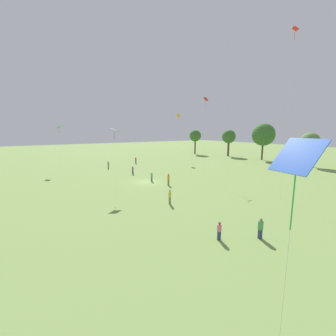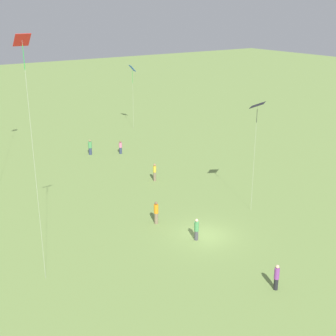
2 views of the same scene
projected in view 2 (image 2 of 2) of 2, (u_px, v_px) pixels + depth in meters
ground_plane at (205, 236)px, 36.13m from camera, size 240.00×240.00×0.00m
person_0 at (155, 172)px, 47.06m from camera, size 0.43×0.43×1.84m
person_1 at (90, 147)px, 55.43m from camera, size 0.63×0.63×1.82m
person_2 at (276, 277)px, 29.01m from camera, size 0.41×0.41×1.74m
person_3 at (196, 229)px, 35.20m from camera, size 0.49×0.49×1.74m
person_4 at (120, 147)px, 55.79m from camera, size 0.54×0.54×1.60m
person_5 at (156, 213)px, 37.83m from camera, size 0.39×0.39×1.92m
kite_0 at (23, 54)px, 25.83m from camera, size 0.66×0.93×15.40m
kite_1 at (257, 107)px, 37.68m from camera, size 1.61×1.63×9.48m
kite_6 at (132, 70)px, 64.70m from camera, size 1.25×0.96×9.02m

